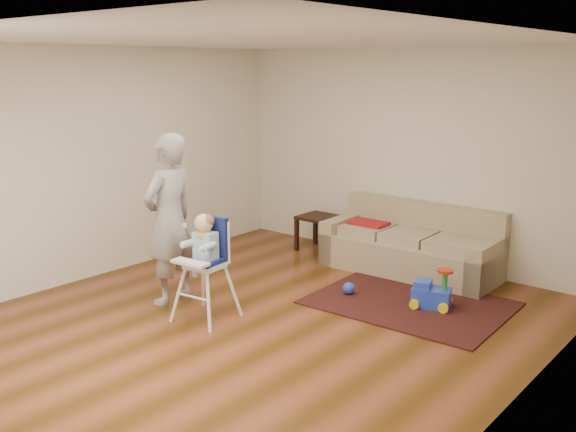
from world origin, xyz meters
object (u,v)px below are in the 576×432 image
Objects in this scene: side_table at (318,233)px; sofa at (410,240)px; toy_ball at (349,288)px; ride_on_toy at (432,287)px; high_chair at (205,269)px; adult at (169,220)px.

sofa is at bearing -2.76° from side_table.
side_table reaches higher than toy_ball.
sofa reaches higher than ride_on_toy.
high_chair is at bearing -109.27° from sofa.
toy_ball is (-0.11, -1.15, -0.33)m from sofa.
side_table is 2.42m from ride_on_toy.
sofa is 5.06× the size of ride_on_toy.
ride_on_toy is 0.23× the size of adult.
side_table is at bearing 139.03° from ride_on_toy.
sofa is 2.94m from adult.
side_table is at bearing 175.48° from sofa.
adult is at bearing -90.23° from side_table.
sofa is at bearing 144.20° from adult.
adult is at bearing -161.50° from ride_on_toy.
high_chair is (0.62, -2.68, 0.28)m from side_table.
ride_on_toy is at bearing -23.82° from side_table.
ride_on_toy is at bearing -51.52° from sofa.
high_chair reaches higher than side_table.
adult reaches higher than side_table.
high_chair is (-0.72, -1.46, 0.44)m from toy_ball.
adult is at bearing -121.95° from sofa.
ride_on_toy is 0.92m from toy_ball.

